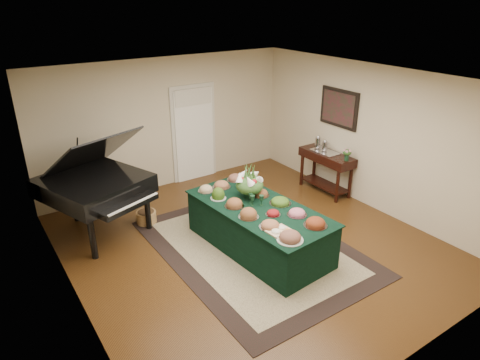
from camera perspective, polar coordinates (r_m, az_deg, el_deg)
ground at (r=7.21m, az=1.35°, el=-8.47°), size 6.00×6.00×0.00m
area_rug at (r=7.10m, az=1.71°, el=-8.96°), size 2.70×3.78×0.01m
kitchen_doorway at (r=9.39m, az=-6.15°, el=6.09°), size 1.05×0.07×2.10m
buffet_table at (r=6.91m, az=2.47°, el=-6.35°), size 1.37×2.57×0.75m
food_platters at (r=6.70m, az=2.31°, el=-3.26°), size 1.06×2.45×0.15m
cutting_board at (r=6.05m, az=5.38°, el=-6.65°), size 0.36×0.36×0.10m
green_goblets at (r=6.76m, az=1.99°, el=-2.62°), size 0.20×0.24×0.18m
floral_centerpiece at (r=6.92m, az=1.29°, el=-0.25°), size 0.47×0.47×0.47m
grand_piano at (r=7.54m, az=-18.78°, el=-0.57°), size 1.89×2.08×1.79m
wicker_basket at (r=7.95m, az=-12.38°, el=-4.87°), size 0.36×0.36×0.22m
mahogany_sideboard at (r=8.95m, az=11.44°, el=2.39°), size 0.45×1.23×0.85m
tea_service at (r=8.96m, az=10.87°, el=4.57°), size 0.34×0.58×0.30m
pink_bouquet at (r=8.50m, az=14.09°, el=3.54°), size 0.19×0.19×0.24m
wall_painting at (r=8.78m, az=13.05°, el=9.33°), size 0.05×0.95×0.75m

